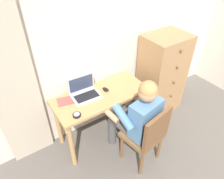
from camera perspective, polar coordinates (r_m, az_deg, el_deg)
wall_back at (r=2.65m, az=-2.50°, el=12.91°), size 4.80×0.05×2.50m
curtain_panel at (r=2.34m, az=-26.10°, el=1.74°), size 0.50×0.03×2.26m
desk at (r=2.64m, az=-3.02°, el=-3.54°), size 1.19×0.52×0.75m
dresser at (r=3.23m, az=13.51°, el=4.04°), size 0.62×0.51×1.24m
chair at (r=2.46m, az=9.66°, el=-12.17°), size 0.48×0.46×0.88m
person_seated at (r=2.40m, az=6.75°, el=-6.99°), size 0.59×0.63×1.20m
laptop at (r=2.54m, az=-7.56°, el=-0.61°), size 0.35×0.26×0.24m
computer_mouse at (r=2.61m, az=-1.78°, el=0.03°), size 0.07×0.11×0.03m
desk_clock at (r=2.30m, az=-9.68°, el=-6.95°), size 0.09×0.09×0.03m
notebook_pad at (r=2.51m, az=-12.45°, el=-3.05°), size 0.24×0.20×0.01m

